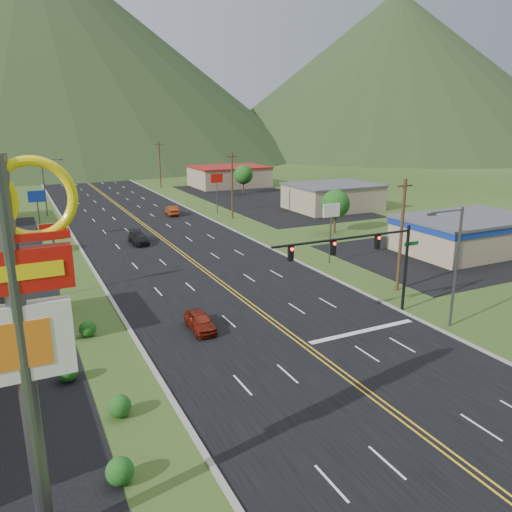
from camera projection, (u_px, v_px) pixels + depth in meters
name	position (u px, v px, depth m)	size (l,w,h in m)	color
ground	(436.00, 445.00, 23.69)	(500.00, 500.00, 0.00)	#2C4619
road	(436.00, 445.00, 23.69)	(20.00, 460.00, 0.04)	black
pylon_sign	(16.00, 305.00, 15.70)	(4.32, 0.60, 14.00)	#59595E
traffic_signal	(366.00, 252.00, 37.13)	(13.10, 0.43, 7.00)	black
streetlight_east	(454.00, 260.00, 35.71)	(3.28, 0.25, 9.00)	#59595E
streetlight_west	(46.00, 183.00, 77.85)	(3.28, 0.25, 9.00)	#59595E
building_east_near	(468.00, 232.00, 57.47)	(15.40, 10.40, 4.10)	#9D876D
building_east_mid	(333.00, 197.00, 84.29)	(14.40, 11.40, 4.30)	#9D876D
building_east_far	(229.00, 176.00, 112.82)	(16.40, 12.40, 4.50)	#9D876D
pole_sign_west_a	(53.00, 239.00, 42.31)	(2.00, 0.18, 6.40)	#59595E
pole_sign_west_b	(37.00, 202.00, 61.33)	(2.00, 0.18, 6.40)	#59595E
pole_sign_east_a	(331.00, 216.00, 52.08)	(2.00, 0.18, 6.40)	#59595E
pole_sign_east_b	(217.00, 182.00, 79.75)	(2.00, 0.18, 6.40)	#59595E
tree_east_a	(335.00, 204.00, 66.60)	(3.84, 3.84, 5.82)	#382314
tree_east_b	(243.00, 175.00, 101.15)	(3.84, 3.84, 5.82)	#382314
utility_pole_a	(401.00, 235.00, 43.63)	(1.60, 0.28, 10.00)	#382314
utility_pole_b	(232.00, 185.00, 75.62)	(1.60, 0.28, 10.00)	#382314
utility_pole_c	(160.00, 164.00, 110.20)	(1.60, 0.28, 10.00)	#382314
utility_pole_d	(122.00, 153.00, 144.78)	(1.60, 0.28, 10.00)	#382314
mountain_n	(38.00, 48.00, 202.53)	(220.00, 220.00, 85.00)	#1E3116
mountain_ne	(393.00, 73.00, 229.61)	(180.00, 180.00, 70.00)	#1E3116
car_red_near	(200.00, 322.00, 36.27)	(1.59, 3.94, 1.34)	maroon
car_dark_mid	(138.00, 238.00, 61.32)	(1.91, 4.70, 1.37)	black
car_red_far	(172.00, 211.00, 79.57)	(1.54, 4.43, 1.46)	maroon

